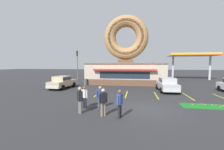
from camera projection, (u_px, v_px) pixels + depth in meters
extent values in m
plane|color=#2D2D30|center=(146.00, 109.00, 10.38)|extent=(160.00, 160.00, 0.00)
cube|color=brown|center=(126.00, 81.00, 24.52)|extent=(12.00, 6.00, 0.90)
cube|color=beige|center=(126.00, 71.00, 24.41)|extent=(12.00, 6.00, 2.30)
cube|color=slate|center=(126.00, 63.00, 24.32)|extent=(12.30, 6.30, 0.16)
cube|color=red|center=(124.00, 70.00, 21.14)|extent=(9.00, 0.60, 0.20)
cube|color=#232D3D|center=(124.00, 75.00, 21.48)|extent=(7.20, 0.03, 1.00)
cube|color=brown|center=(126.00, 61.00, 24.30)|extent=(2.40, 1.80, 0.50)
torus|color=#B27F4C|center=(126.00, 38.00, 24.02)|extent=(7.10, 1.90, 7.10)
torus|color=tan|center=(126.00, 37.00, 23.60)|extent=(6.25, 1.05, 6.24)
cube|color=#197523|center=(207.00, 106.00, 11.04)|extent=(3.62, 1.41, 0.03)
torus|color=#D17F47|center=(193.00, 104.00, 11.46)|extent=(0.13, 0.13, 0.04)
torus|color=#D8667F|center=(202.00, 104.00, 11.58)|extent=(0.13, 0.13, 0.04)
torus|color=#D17F47|center=(223.00, 106.00, 11.08)|extent=(0.13, 0.13, 0.04)
torus|color=#D17F47|center=(205.00, 105.00, 11.43)|extent=(0.13, 0.13, 0.04)
torus|color=brown|center=(214.00, 106.00, 11.15)|extent=(0.13, 0.13, 0.04)
torus|color=#D8667F|center=(212.00, 105.00, 11.41)|extent=(0.13, 0.13, 0.04)
torus|color=#D17F47|center=(220.00, 107.00, 10.78)|extent=(0.13, 0.13, 0.04)
torus|color=brown|center=(216.00, 105.00, 11.36)|extent=(0.13, 0.13, 0.04)
sphere|color=white|center=(199.00, 105.00, 11.43)|extent=(0.04, 0.04, 0.04)
cube|color=#B2B5BA|center=(167.00, 86.00, 17.29)|extent=(1.91, 4.46, 0.68)
cube|color=#B2B5BA|center=(167.00, 80.00, 17.10)|extent=(1.63, 2.15, 0.60)
cube|color=#232D3D|center=(167.00, 80.00, 17.10)|extent=(1.65, 2.07, 0.36)
cube|color=silver|center=(163.00, 85.00, 19.52)|extent=(1.67, 0.16, 0.24)
cube|color=silver|center=(172.00, 91.00, 15.10)|extent=(1.67, 0.16, 0.24)
cylinder|color=black|center=(157.00, 87.00, 18.78)|extent=(0.24, 0.65, 0.64)
cylinder|color=black|center=(172.00, 87.00, 18.55)|extent=(0.24, 0.65, 0.64)
cylinder|color=black|center=(161.00, 90.00, 16.08)|extent=(0.24, 0.65, 0.64)
cylinder|color=black|center=(178.00, 91.00, 15.86)|extent=(0.24, 0.65, 0.64)
cube|color=silver|center=(224.00, 87.00, 18.11)|extent=(1.67, 0.15, 0.24)
cylinder|color=black|center=(219.00, 88.00, 17.44)|extent=(0.24, 0.65, 0.64)
cube|color=#BCAD89|center=(63.00, 83.00, 19.48)|extent=(2.07, 4.51, 0.68)
cube|color=#BCAD89|center=(62.00, 78.00, 19.29)|extent=(1.71, 2.21, 0.60)
cube|color=#232D3D|center=(62.00, 78.00, 19.29)|extent=(1.72, 2.12, 0.36)
cube|color=silver|center=(71.00, 83.00, 21.66)|extent=(1.67, 0.22, 0.24)
cube|color=silver|center=(52.00, 88.00, 17.33)|extent=(1.67, 0.22, 0.24)
cylinder|color=black|center=(62.00, 84.00, 21.03)|extent=(0.27, 0.65, 0.64)
cylinder|color=black|center=(74.00, 85.00, 20.62)|extent=(0.27, 0.65, 0.64)
cylinder|color=black|center=(50.00, 87.00, 18.38)|extent=(0.27, 0.65, 0.64)
cylinder|color=black|center=(63.00, 88.00, 17.98)|extent=(0.27, 0.65, 0.64)
cylinder|color=#232328|center=(119.00, 112.00, 8.58)|extent=(0.15, 0.15, 0.81)
cylinder|color=#232328|center=(120.00, 111.00, 8.76)|extent=(0.15, 0.15, 0.81)
cube|color=#33478C|center=(120.00, 99.00, 8.62)|extent=(0.33, 0.43, 0.60)
cylinder|color=#33478C|center=(118.00, 101.00, 8.40)|extent=(0.10, 0.10, 0.55)
cylinder|color=#33478C|center=(121.00, 99.00, 8.85)|extent=(0.10, 0.10, 0.55)
sphere|color=brown|center=(120.00, 92.00, 8.59)|extent=(0.22, 0.22, 0.22)
cylinder|color=#7F7056|center=(102.00, 110.00, 8.95)|extent=(0.15, 0.15, 0.82)
cylinder|color=#7F7056|center=(105.00, 109.00, 9.07)|extent=(0.15, 0.15, 0.82)
cube|color=black|center=(103.00, 98.00, 8.96)|extent=(0.44, 0.44, 0.60)
cylinder|color=black|center=(100.00, 99.00, 8.81)|extent=(0.10, 0.10, 0.55)
cylinder|color=black|center=(107.00, 98.00, 9.11)|extent=(0.10, 0.10, 0.55)
sphere|color=beige|center=(103.00, 90.00, 8.92)|extent=(0.22, 0.22, 0.22)
cylinder|color=#474C66|center=(102.00, 103.00, 10.66)|extent=(0.15, 0.15, 0.77)
cylinder|color=#474C66|center=(99.00, 103.00, 10.58)|extent=(0.15, 0.15, 0.77)
cube|color=#33478C|center=(100.00, 94.00, 10.57)|extent=(0.45, 0.40, 0.57)
cylinder|color=#33478C|center=(104.00, 94.00, 10.66)|extent=(0.10, 0.10, 0.52)
cylinder|color=#33478C|center=(97.00, 94.00, 10.48)|extent=(0.10, 0.10, 0.52)
sphere|color=tan|center=(100.00, 88.00, 10.54)|extent=(0.21, 0.21, 0.21)
cylinder|color=slate|center=(81.00, 107.00, 9.40)|extent=(0.15, 0.15, 0.83)
cylinder|color=slate|center=(79.00, 107.00, 9.57)|extent=(0.15, 0.15, 0.83)
cube|color=black|center=(80.00, 96.00, 9.43)|extent=(0.43, 0.44, 0.61)
cylinder|color=black|center=(81.00, 97.00, 9.23)|extent=(0.10, 0.10, 0.56)
cylinder|color=black|center=(78.00, 96.00, 9.64)|extent=(0.10, 0.10, 0.56)
sphere|color=tan|center=(80.00, 89.00, 9.40)|extent=(0.22, 0.22, 0.22)
cylinder|color=#232328|center=(84.00, 103.00, 10.68)|extent=(0.15, 0.15, 0.77)
cylinder|color=#232328|center=(85.00, 103.00, 10.56)|extent=(0.15, 0.15, 0.77)
cube|color=silver|center=(84.00, 94.00, 10.57)|extent=(0.45, 0.39, 0.56)
cylinder|color=silver|center=(82.00, 94.00, 10.72)|extent=(0.10, 0.10, 0.52)
cylinder|color=silver|center=(87.00, 94.00, 10.43)|extent=(0.10, 0.10, 0.52)
sphere|color=brown|center=(84.00, 88.00, 10.54)|extent=(0.21, 0.21, 0.21)
cylinder|color=#51565B|center=(86.00, 82.00, 22.28)|extent=(0.56, 0.56, 0.95)
torus|color=#303437|center=(86.00, 79.00, 22.25)|extent=(0.57, 0.57, 0.05)
cylinder|color=#595B60|center=(78.00, 65.00, 29.20)|extent=(0.16, 0.16, 5.80)
cube|color=black|center=(77.00, 53.00, 28.85)|extent=(0.28, 0.24, 0.90)
sphere|color=red|center=(77.00, 52.00, 28.72)|extent=(0.18, 0.18, 0.18)
sphere|color=orange|center=(77.00, 53.00, 28.74)|extent=(0.18, 0.18, 0.18)
sphere|color=green|center=(77.00, 55.00, 28.76)|extent=(0.18, 0.18, 0.18)
cylinder|color=silver|center=(173.00, 68.00, 30.84)|extent=(0.40, 0.40, 4.80)
cylinder|color=silver|center=(210.00, 68.00, 29.72)|extent=(0.40, 0.40, 4.80)
cube|color=silver|center=(192.00, 55.00, 30.09)|extent=(9.00, 4.40, 0.50)
cube|color=yellow|center=(196.00, 54.00, 27.91)|extent=(9.00, 0.04, 0.44)
cube|color=red|center=(196.00, 55.00, 27.89)|extent=(9.00, 0.04, 0.12)
cube|color=yellow|center=(98.00, 93.00, 16.06)|extent=(0.12, 3.60, 0.01)
cube|color=yellow|center=(126.00, 94.00, 15.58)|extent=(0.12, 3.60, 0.01)
cube|color=yellow|center=(156.00, 95.00, 15.10)|extent=(0.12, 3.60, 0.01)
cube|color=yellow|center=(188.00, 96.00, 14.61)|extent=(0.12, 3.60, 0.01)
cube|color=yellow|center=(222.00, 97.00, 14.13)|extent=(0.12, 3.60, 0.01)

